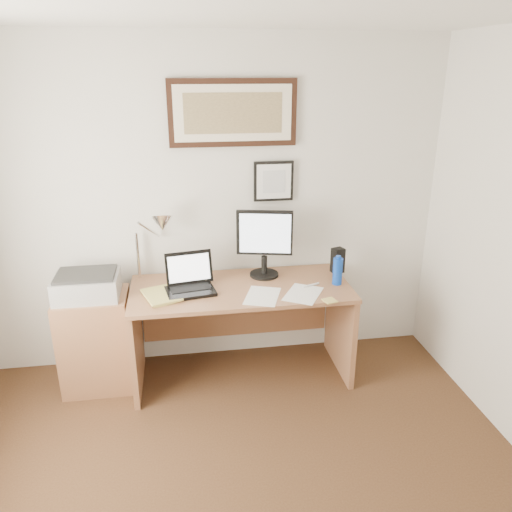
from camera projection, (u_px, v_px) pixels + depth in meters
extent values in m
cube|color=silver|center=(214.00, 208.00, 3.79)|extent=(3.50, 0.02, 2.50)
cube|color=brown|center=(97.00, 341.00, 3.67)|extent=(0.50, 0.40, 0.73)
cylinder|color=#0D3DB3|center=(338.00, 271.00, 3.66)|extent=(0.07, 0.07, 0.20)
cylinder|color=#0D3DB3|center=(338.00, 257.00, 3.62)|extent=(0.04, 0.04, 0.02)
cube|color=black|center=(338.00, 260.00, 3.88)|extent=(0.11, 0.10, 0.20)
cube|color=white|center=(262.00, 296.00, 3.50)|extent=(0.31, 0.37, 0.00)
cube|color=white|center=(303.00, 294.00, 3.52)|extent=(0.35, 0.38, 0.00)
cube|color=#D8C266|center=(330.00, 301.00, 3.41)|extent=(0.10, 0.10, 0.01)
cylinder|color=white|center=(311.00, 285.00, 3.65)|extent=(0.14, 0.06, 0.02)
imported|color=#C9BE5F|center=(146.00, 299.00, 3.43)|extent=(0.31, 0.36, 0.02)
cube|color=brown|center=(241.00, 289.00, 3.65)|extent=(1.60, 0.70, 0.03)
cube|color=brown|center=(136.00, 342.00, 3.67)|extent=(0.04, 0.65, 0.72)
cube|color=brown|center=(340.00, 326.00, 3.89)|extent=(0.04, 0.65, 0.72)
cube|color=brown|center=(236.00, 304.00, 4.05)|extent=(1.50, 0.03, 0.55)
cube|color=black|center=(190.00, 291.00, 3.54)|extent=(0.38, 0.29, 0.02)
cube|color=black|center=(190.00, 288.00, 3.57)|extent=(0.30, 0.17, 0.00)
cube|color=black|center=(189.00, 268.00, 3.62)|extent=(0.35, 0.13, 0.23)
cube|color=white|center=(189.00, 268.00, 3.62)|extent=(0.30, 0.10, 0.18)
cylinder|color=black|center=(264.00, 274.00, 3.84)|extent=(0.22, 0.22, 0.02)
cylinder|color=black|center=(264.00, 265.00, 3.81)|extent=(0.04, 0.04, 0.14)
cube|color=black|center=(265.00, 233.00, 3.71)|extent=(0.42, 0.13, 0.34)
cube|color=silver|center=(265.00, 234.00, 3.69)|extent=(0.37, 0.09, 0.30)
cube|color=#A2A2A4|center=(87.00, 286.00, 3.51)|extent=(0.44, 0.34, 0.16)
cube|color=#2B2B2B|center=(86.00, 274.00, 3.48)|extent=(0.40, 0.30, 0.02)
cylinder|color=silver|center=(138.00, 256.00, 3.74)|extent=(0.02, 0.02, 0.36)
cylinder|color=silver|center=(149.00, 229.00, 3.62)|extent=(0.15, 0.23, 0.19)
cone|color=silver|center=(162.00, 223.00, 3.56)|extent=(0.16, 0.18, 0.15)
cube|color=black|center=(233.00, 113.00, 3.54)|extent=(0.92, 0.03, 0.47)
cube|color=#F2E4CA|center=(233.00, 113.00, 3.52)|extent=(0.84, 0.01, 0.39)
cube|color=olive|center=(233.00, 113.00, 3.52)|extent=(0.70, 0.00, 0.28)
cube|color=black|center=(274.00, 181.00, 3.76)|extent=(0.30, 0.02, 0.30)
cube|color=white|center=(274.00, 182.00, 3.74)|extent=(0.26, 0.00, 0.26)
cube|color=#B8BEC3|center=(274.00, 182.00, 3.74)|extent=(0.17, 0.00, 0.17)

